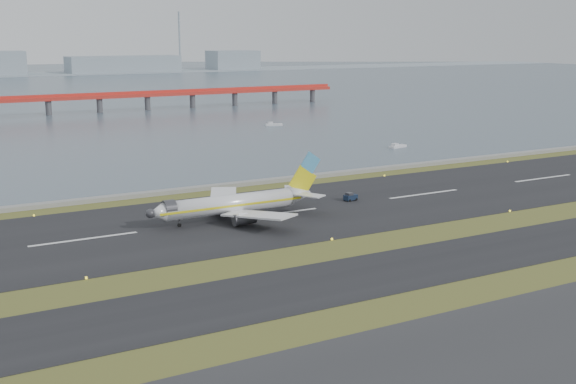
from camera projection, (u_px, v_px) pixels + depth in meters
name	position (u px, v px, depth m)	size (l,w,h in m)	color
ground	(355.00, 251.00, 126.60)	(1000.00, 1000.00, 0.00)	#424E1B
taxiway_strip	(396.00, 270.00, 116.32)	(1000.00, 18.00, 0.10)	black
runway_strip	(275.00, 214.00, 152.25)	(1000.00, 45.00, 0.10)	black
seawall	(218.00, 186.00, 177.83)	(1000.00, 2.50, 1.00)	gray
red_pier	(99.00, 98.00, 348.38)	(260.00, 5.00, 10.20)	red
airliner	(237.00, 203.00, 147.09)	(38.52, 32.89, 12.80)	white
pushback_tug	(350.00, 197.00, 164.23)	(3.29, 2.25, 1.95)	#131F34
workboat_near	(397.00, 146.00, 241.10)	(7.26, 3.85, 1.68)	silver
workboat_far	(273.00, 124.00, 299.37)	(7.25, 4.33, 1.68)	silver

